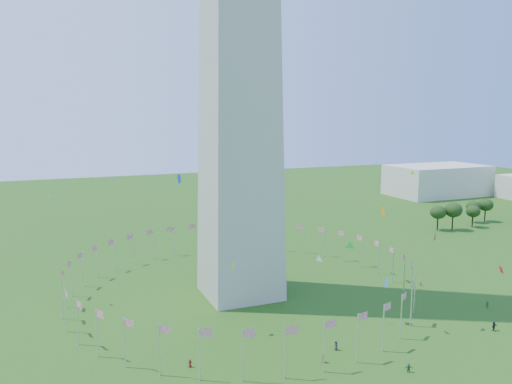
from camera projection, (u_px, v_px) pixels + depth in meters
flag_ring at (240, 276)px, 119.71m from camera, size 80.24×80.24×9.00m
gov_building_east_a at (437, 180)px, 266.86m from camera, size 50.00×30.00×16.00m
crowd at (412, 382)px, 79.18m from camera, size 95.81×62.60×1.91m
kites_aloft at (352, 236)px, 95.60m from camera, size 120.36×75.99×39.13m
tree_line_east at (484, 213)px, 194.29m from camera, size 52.91×15.64×10.57m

